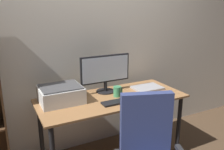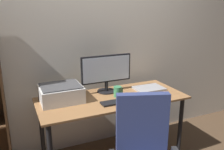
# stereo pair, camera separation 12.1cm
# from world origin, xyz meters

# --- Properties ---
(back_wall) EXTENTS (6.40, 0.10, 2.60)m
(back_wall) POSITION_xyz_m (0.00, 0.49, 1.30)
(back_wall) COLOR silver
(back_wall) RESTS_ON ground
(desk) EXTENTS (1.50, 0.64, 0.74)m
(desk) POSITION_xyz_m (0.00, 0.00, 0.65)
(desk) COLOR olive
(desk) RESTS_ON ground
(monitor) EXTENTS (0.56, 0.20, 0.40)m
(monitor) POSITION_xyz_m (0.01, 0.18, 0.97)
(monitor) COLOR black
(monitor) RESTS_ON desk
(keyboard) EXTENTS (0.29, 0.11, 0.02)m
(keyboard) POSITION_xyz_m (-0.03, -0.15, 0.75)
(keyboard) COLOR black
(keyboard) RESTS_ON desk
(mouse) EXTENTS (0.08, 0.11, 0.03)m
(mouse) POSITION_xyz_m (0.17, -0.16, 0.76)
(mouse) COLOR black
(mouse) RESTS_ON desk
(coffee_mug) EXTENTS (0.10, 0.08, 0.11)m
(coffee_mug) POSITION_xyz_m (0.06, -0.00, 0.79)
(coffee_mug) COLOR #387F51
(coffee_mug) RESTS_ON desk
(laptop) EXTENTS (0.32, 0.24, 0.02)m
(laptop) POSITION_xyz_m (0.48, 0.05, 0.75)
(laptop) COLOR #99999E
(laptop) RESTS_ON desk
(printer) EXTENTS (0.40, 0.34, 0.16)m
(printer) POSITION_xyz_m (-0.50, 0.12, 0.82)
(printer) COLOR silver
(printer) RESTS_ON desk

